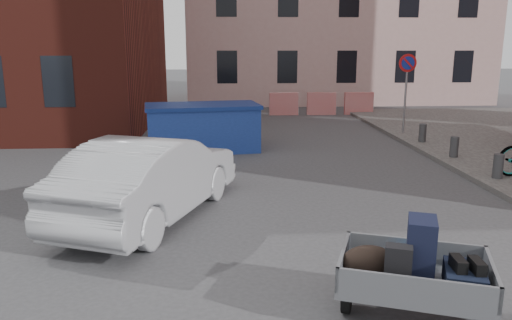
{
  "coord_description": "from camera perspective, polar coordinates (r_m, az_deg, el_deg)",
  "views": [
    {
      "loc": [
        -0.08,
        -7.11,
        3.03
      ],
      "look_at": [
        0.43,
        1.28,
        1.1
      ],
      "focal_mm": 35.0,
      "sensor_mm": 36.0,
      "label": 1
    }
  ],
  "objects": [
    {
      "name": "ground",
      "position": [
        7.73,
        -2.64,
        -10.15
      ],
      "size": [
        120.0,
        120.0,
        0.0
      ],
      "primitive_type": "plane",
      "color": "#38383A",
      "rests_on": "ground"
    },
    {
      "name": "no_parking_sign",
      "position": [
        17.71,
        16.86,
        9.09
      ],
      "size": [
        0.6,
        0.09,
        2.65
      ],
      "color": "gray",
      "rests_on": "sidewalk"
    },
    {
      "name": "bollards",
      "position": [
        12.43,
        25.94,
        -0.64
      ],
      "size": [
        0.22,
        9.02,
        0.55
      ],
      "color": "#3A3A3D",
      "rests_on": "sidewalk"
    },
    {
      "name": "barriers",
      "position": [
        22.67,
        7.5,
        6.4
      ],
      "size": [
        4.7,
        0.18,
        1.0
      ],
      "color": "red",
      "rests_on": "ground"
    },
    {
      "name": "trailer",
      "position": [
        5.89,
        17.55,
        -11.98
      ],
      "size": [
        1.88,
        1.98,
        1.2
      ],
      "rotation": [
        0.0,
        0.0,
        -0.35
      ],
      "color": "black",
      "rests_on": "ground"
    },
    {
      "name": "dumpster",
      "position": [
        14.77,
        -6.11,
        3.74
      ],
      "size": [
        3.49,
        2.17,
        1.37
      ],
      "rotation": [
        0.0,
        0.0,
        0.15
      ],
      "color": "#203B98",
      "rests_on": "ground"
    },
    {
      "name": "silver_car",
      "position": [
        9.09,
        -11.83,
        -1.92
      ],
      "size": [
        3.05,
        4.78,
        1.49
      ],
      "primitive_type": "imported",
      "rotation": [
        0.0,
        0.0,
        2.78
      ],
      "color": "#A3A5AA",
      "rests_on": "ground"
    }
  ]
}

